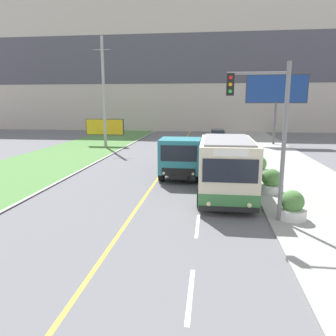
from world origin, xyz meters
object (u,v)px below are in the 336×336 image
Objects in this scene: car_distant at (217,136)px; planter_round_near at (292,207)px; planter_round_second at (271,182)px; utility_pole_far at (104,93)px; billboard_small at (105,128)px; traffic_light_mast at (268,123)px; billboard_large at (277,91)px; city_bus at (227,169)px; planter_round_third at (259,167)px; dump_truck at (182,157)px.

car_distant reaches higher than planter_round_near.
planter_round_second is at bearing 91.55° from planter_round_near.
utility_pole_far is 3.77m from billboard_small.
traffic_light_mast is 25.23m from billboard_large.
planter_round_second is (13.91, -15.93, -4.94)m from utility_pole_far.
utility_pole_far is 1.81× the size of traffic_light_mast.
utility_pole_far is at bearing -150.30° from car_distant.
city_bus is 21.11m from utility_pole_far.
utility_pole_far is 9.48× the size of planter_round_near.
traffic_light_mast is at bearing -57.40° from utility_pole_far.
city_bus is at bearing 132.62° from planter_round_near.
planter_round_second is 1.00× the size of planter_round_third.
dump_truck is 5.83m from planter_round_second.
traffic_light_mast reaches higher than car_distant.
planter_round_third is (0.98, 8.11, -3.24)m from traffic_light_mast.
billboard_large is 18.85m from billboard_small.
utility_pole_far reaches higher than car_distant.
billboard_large reaches higher than city_bus.
utility_pole_far is at bearing 131.13° from planter_round_second.
billboard_small is at bearing 129.96° from planter_round_second.
traffic_light_mast is 4.95× the size of planter_round_third.
billboard_small is (-9.43, 13.95, 0.70)m from dump_truck.
billboard_large reaches higher than planter_round_third.
dump_truck is at bearing 125.22° from planter_round_near.
dump_truck reaches higher than planter_round_second.
dump_truck is 16.24m from utility_pole_far.
billboard_large is (6.18, 21.77, 4.32)m from city_bus.
billboard_small is 19.42m from planter_round_third.
planter_round_third is at bearing 91.33° from planter_round_near.
planter_round_second is (14.31, -17.08, -1.37)m from billboard_small.
dump_truck is at bearing 147.36° from planter_round_second.
traffic_light_mast is 25.11m from billboard_small.
car_distant is 14.25m from utility_pole_far.
city_bus is 0.84× the size of dump_truck.
planter_round_second is at bearing 75.76° from traffic_light_mast.
utility_pole_far is 21.72m from planter_round_second.
utility_pole_far is at bearing 139.09° from planter_round_third.
billboard_small is at bearing 137.29° from planter_round_third.
city_bus is at bearing 114.02° from traffic_light_mast.
planter_round_near is at bearing -98.66° from billboard_large.
city_bus is at bearing -56.91° from billboard_small.
dump_truck is at bearing 119.94° from city_bus.
planter_round_third is at bearing 66.40° from city_bus.
billboard_small reaches higher than dump_truck.
planter_round_third reaches higher than planter_round_second.
billboard_large reaches higher than planter_round_second.
billboard_large is at bearing 63.37° from dump_truck.
traffic_light_mast is 8.79m from planter_round_third.
dump_truck is (-2.53, 4.39, -0.21)m from city_bus.
dump_truck is 8.68m from planter_round_near.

